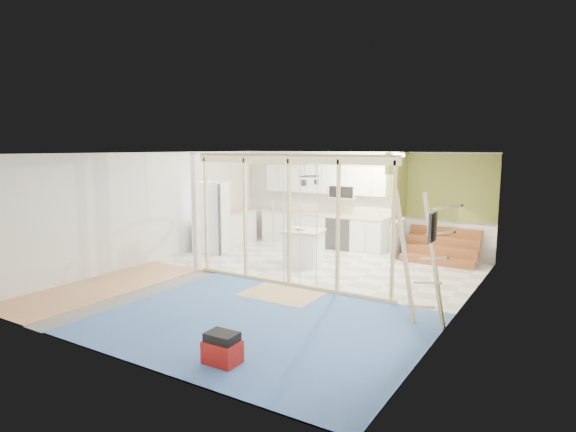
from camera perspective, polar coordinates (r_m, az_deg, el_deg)
The scene contains 17 objects.
room at distance 9.48m, azimuth -1.42°, elevation -0.44°, with size 7.01×8.01×2.61m.
floor_overlays at distance 9.77m, azimuth -0.84°, elevation -7.93°, with size 7.00×8.00×0.03m.
stud_frame at distance 9.57m, azimuth -2.65°, elevation 1.39°, with size 4.66×0.14×2.60m.
base_cabinets at distance 13.27m, azimuth 0.69°, elevation -1.61°, with size 4.45×2.24×0.93m.
upper_cabinets at distance 13.13m, azimuth 4.61°, elevation 4.21°, with size 3.60×0.41×0.85m.
green_partition at distance 12.04m, azimuth 16.52°, elevation -0.65°, with size 2.25×1.51×2.60m.
pot_rack at distance 11.17m, azimuth 2.56°, elevation 4.45°, with size 0.52×0.52×0.72m.
sheathing_panel at distance 6.24m, azimuth 15.66°, elevation -5.26°, with size 0.02×4.00×2.60m, color #A67C5A.
electrical_panel at distance 6.75m, azimuth 16.78°, elevation -1.27°, with size 0.04×0.30×0.40m, color #38383D.
ceiling_light at distance 11.47m, azimuth 12.85°, elevation 7.07°, with size 0.32×0.32×0.08m, color #FFEABF.
fridge at distance 12.59m, azimuth -9.02°, elevation -0.15°, with size 1.04×1.00×1.84m.
island at distance 11.11m, azimuth 1.87°, elevation -3.81°, with size 1.00×1.00×0.83m.
bowl at distance 11.04m, azimuth 1.45°, elevation -1.49°, with size 0.28×0.28×0.07m, color white.
soap_bottle_a at distance 13.87m, azimuth -1.89°, elevation 1.42°, with size 0.12×0.13×0.32m, color #A4A6B7.
soap_bottle_b at distance 12.56m, azimuth 10.77°, elevation 0.25°, with size 0.08×0.08×0.18m, color silver.
toolbox at distance 6.32m, azimuth -7.80°, elevation -15.38°, with size 0.45×0.34×0.42m.
ladder at distance 7.61m, azimuth 15.70°, elevation -4.86°, with size 1.08×0.22×2.03m.
Camera 1 is at (5.12, -7.85, 2.71)m, focal length 30.00 mm.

